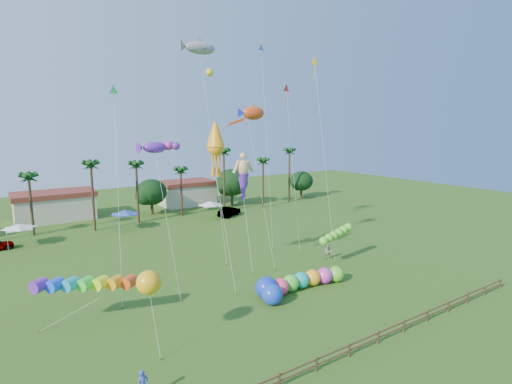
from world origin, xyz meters
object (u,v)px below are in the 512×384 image
caterpillar_inflatable (298,282)px  blue_ball (272,294)px  car_b (229,211)px  spectator_b (329,252)px

caterpillar_inflatable → blue_ball: bearing=-160.2°
car_b → blue_ball: bearing=126.9°
car_b → caterpillar_inflatable: (-10.49, -31.41, 0.03)m
spectator_b → blue_ball: (-12.73, -6.12, 0.02)m
blue_ball → caterpillar_inflatable: bearing=16.6°
caterpillar_inflatable → blue_ball: 4.10m
caterpillar_inflatable → blue_ball: caterpillar_inflatable is taller
car_b → spectator_b: bearing=147.2°
spectator_b → car_b: bearing=123.7°
car_b → blue_ball: (-14.41, -32.58, 0.11)m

